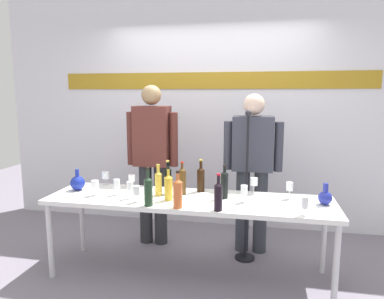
# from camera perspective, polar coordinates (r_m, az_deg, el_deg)

# --- Properties ---
(ground_plane) EXTENTS (10.00, 10.00, 0.00)m
(ground_plane) POSITION_cam_1_polar(r_m,az_deg,el_deg) (3.49, -0.52, -19.42)
(ground_plane) COLOR slate
(back_wall) EXTENTS (5.45, 0.11, 3.00)m
(back_wall) POSITION_cam_1_polar(r_m,az_deg,el_deg) (4.45, 3.23, 6.92)
(back_wall) COLOR silver
(back_wall) RESTS_ON ground
(display_table) EXTENTS (2.55, 0.68, 0.74)m
(display_table) POSITION_cam_1_polar(r_m,az_deg,el_deg) (3.23, -0.54, -8.71)
(display_table) COLOR white
(display_table) RESTS_ON ground
(decanter_blue_left) EXTENTS (0.14, 0.14, 0.21)m
(decanter_blue_left) POSITION_cam_1_polar(r_m,az_deg,el_deg) (3.62, -17.88, -5.09)
(decanter_blue_left) COLOR navy
(decanter_blue_left) RESTS_ON display_table
(decanter_blue_right) EXTENTS (0.12, 0.12, 0.18)m
(decanter_blue_right) POSITION_cam_1_polar(r_m,az_deg,el_deg) (3.21, 20.58, -7.17)
(decanter_blue_right) COLOR navy
(decanter_blue_right) RESTS_ON display_table
(presenter_left) EXTENTS (0.57, 0.22, 1.75)m
(presenter_left) POSITION_cam_1_polar(r_m,az_deg,el_deg) (3.88, -6.37, -0.95)
(presenter_left) COLOR #2A2C30
(presenter_left) RESTS_ON ground
(presenter_right) EXTENTS (0.60, 0.22, 1.66)m
(presenter_right) POSITION_cam_1_polar(r_m,az_deg,el_deg) (3.71, 9.69, -2.18)
(presenter_right) COLOR #33373F
(presenter_right) RESTS_ON ground
(wine_bottle_0) EXTENTS (0.07, 0.07, 0.30)m
(wine_bottle_0) POSITION_cam_1_polar(r_m,az_deg,el_deg) (2.85, 4.24, -7.33)
(wine_bottle_0) COLOR black
(wine_bottle_0) RESTS_ON display_table
(wine_bottle_1) EXTENTS (0.08, 0.08, 0.31)m
(wine_bottle_1) POSITION_cam_1_polar(r_m,az_deg,el_deg) (2.91, -2.30, -6.88)
(wine_bottle_1) COLOR #D3622D
(wine_bottle_1) RESTS_ON display_table
(wine_bottle_2) EXTENTS (0.07, 0.07, 0.30)m
(wine_bottle_2) POSITION_cam_1_polar(r_m,az_deg,el_deg) (3.13, -3.81, -5.93)
(wine_bottle_2) COLOR gold
(wine_bottle_2) RESTS_ON display_table
(wine_bottle_3) EXTENTS (0.07, 0.07, 0.33)m
(wine_bottle_3) POSITION_cam_1_polar(r_m,az_deg,el_deg) (2.99, -7.03, -6.52)
(wine_bottle_3) COLOR #1E3621
(wine_bottle_3) RESTS_ON display_table
(wine_bottle_4) EXTENTS (0.07, 0.07, 0.31)m
(wine_bottle_4) POSITION_cam_1_polar(r_m,az_deg,el_deg) (3.39, 1.42, -4.62)
(wine_bottle_4) COLOR black
(wine_bottle_4) RESTS_ON display_table
(wine_bottle_5) EXTENTS (0.07, 0.07, 0.30)m
(wine_bottle_5) POSITION_cam_1_polar(r_m,az_deg,el_deg) (3.18, 5.22, -5.47)
(wine_bottle_5) COLOR black
(wine_bottle_5) RESTS_ON display_table
(wine_bottle_6) EXTENTS (0.06, 0.06, 0.29)m
(wine_bottle_6) POSITION_cam_1_polar(r_m,az_deg,el_deg) (3.27, -5.42, -5.25)
(wine_bottle_6) COLOR gold
(wine_bottle_6) RESTS_ON display_table
(wine_bottle_7) EXTENTS (0.07, 0.07, 0.31)m
(wine_bottle_7) POSITION_cam_1_polar(r_m,az_deg,el_deg) (3.29, -1.58, -4.96)
(wine_bottle_7) COLOR #4F3414
(wine_bottle_7) RESTS_ON display_table
(wine_bottle_8) EXTENTS (0.06, 0.06, 0.32)m
(wine_bottle_8) POSITION_cam_1_polar(r_m,az_deg,el_deg) (3.31, -3.89, -4.80)
(wine_bottle_8) COLOR black
(wine_bottle_8) RESTS_ON display_table
(wine_glass_left_0) EXTENTS (0.07, 0.07, 0.14)m
(wine_glass_left_0) POSITION_cam_1_polar(r_m,az_deg,el_deg) (3.73, -13.71, -4.08)
(wine_glass_left_0) COLOR white
(wine_glass_left_0) RESTS_ON display_table
(wine_glass_left_1) EXTENTS (0.06, 0.06, 0.15)m
(wine_glass_left_1) POSITION_cam_1_polar(r_m,az_deg,el_deg) (3.21, -9.92, -5.84)
(wine_glass_left_1) COLOR white
(wine_glass_left_1) RESTS_ON display_table
(wine_glass_left_2) EXTENTS (0.07, 0.07, 0.13)m
(wine_glass_left_2) POSITION_cam_1_polar(r_m,az_deg,el_deg) (3.59, -9.66, -4.57)
(wine_glass_left_2) COLOR white
(wine_glass_left_2) RESTS_ON display_table
(wine_glass_left_3) EXTENTS (0.06, 0.06, 0.15)m
(wine_glass_left_3) POSITION_cam_1_polar(r_m,az_deg,el_deg) (3.35, -11.96, -5.47)
(wine_glass_left_3) COLOR white
(wine_glass_left_3) RESTS_ON display_table
(wine_glass_left_4) EXTENTS (0.07, 0.07, 0.14)m
(wine_glass_left_4) POSITION_cam_1_polar(r_m,az_deg,el_deg) (3.38, -15.31, -5.43)
(wine_glass_left_4) COLOR white
(wine_glass_left_4) RESTS_ON display_table
(wine_glass_left_5) EXTENTS (0.06, 0.06, 0.15)m
(wine_glass_left_5) POSITION_cam_1_polar(r_m,az_deg,el_deg) (3.10, -8.90, -6.55)
(wine_glass_left_5) COLOR white
(wine_glass_left_5) RESTS_ON display_table
(wine_glass_right_0) EXTENTS (0.06, 0.06, 0.15)m
(wine_glass_right_0) POSITION_cam_1_polar(r_m,az_deg,el_deg) (2.87, 17.62, -8.17)
(wine_glass_right_0) COLOR white
(wine_glass_right_0) RESTS_ON display_table
(wine_glass_right_1) EXTENTS (0.06, 0.06, 0.15)m
(wine_glass_right_1) POSITION_cam_1_polar(r_m,az_deg,el_deg) (3.27, 15.39, -5.82)
(wine_glass_right_1) COLOR white
(wine_glass_right_1) RESTS_ON display_table
(wine_glass_right_2) EXTENTS (0.06, 0.06, 0.15)m
(wine_glass_right_2) POSITION_cam_1_polar(r_m,az_deg,el_deg) (3.09, 8.36, -6.54)
(wine_glass_right_2) COLOR white
(wine_glass_right_2) RESTS_ON display_table
(wine_glass_right_3) EXTENTS (0.07, 0.07, 0.15)m
(wine_glass_right_3) POSITION_cam_1_polar(r_m,az_deg,el_deg) (3.37, 9.92, -5.15)
(wine_glass_right_3) COLOR white
(wine_glass_right_3) RESTS_ON display_table
(microphone_stand) EXTENTS (0.20, 0.20, 1.51)m
(microphone_stand) POSITION_cam_1_polar(r_m,az_deg,el_deg) (3.63, 8.64, -9.76)
(microphone_stand) COLOR black
(microphone_stand) RESTS_ON ground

